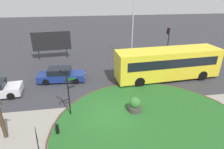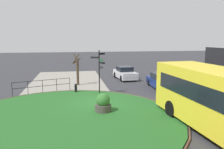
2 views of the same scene
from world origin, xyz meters
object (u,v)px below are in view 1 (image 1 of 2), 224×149
object	(u,v)px
signpost_directional	(68,89)
planter_near_signpost	(135,105)
traffic_light_near	(168,36)
street_tree_bare	(0,117)
bus_yellow	(168,63)
car_near_lane	(61,75)
bollard_foreground	(57,129)
billboard_left	(52,41)
lamppost_tall	(133,27)

from	to	relation	value
signpost_directional	planter_near_signpost	world-z (taller)	signpost_directional
traffic_light_near	street_tree_bare	distance (m)	20.74
bus_yellow	planter_near_signpost	world-z (taller)	bus_yellow
car_near_lane	planter_near_signpost	size ratio (longest dim) A/B	3.78
signpost_directional	planter_near_signpost	size ratio (longest dim) A/B	2.93
bus_yellow	traffic_light_near	size ratio (longest dim) A/B	2.66
car_near_lane	planter_near_signpost	xyz separation A→B (m)	(5.90, -6.28, -0.09)
car_near_lane	traffic_light_near	size ratio (longest dim) A/B	1.17
car_near_lane	planter_near_signpost	world-z (taller)	car_near_lane
bollard_foreground	car_near_lane	distance (m)	7.89
signpost_directional	bollard_foreground	world-z (taller)	signpost_directional
traffic_light_near	billboard_left	world-z (taller)	traffic_light_near
traffic_light_near	lamppost_tall	bearing A→B (deg)	-21.74
signpost_directional	bus_yellow	xyz separation A→B (m)	(9.54, 4.90, -0.53)
billboard_left	bollard_foreground	bearing A→B (deg)	-86.90
signpost_directional	planter_near_signpost	bearing A→B (deg)	-4.37
car_near_lane	bollard_foreground	bearing A→B (deg)	-83.06
signpost_directional	street_tree_bare	xyz separation A→B (m)	(-3.96, -1.73, -0.68)
signpost_directional	car_near_lane	distance (m)	6.22
billboard_left	street_tree_bare	bearing A→B (deg)	-99.16
traffic_light_near	street_tree_bare	xyz separation A→B (m)	(-16.19, -12.88, -1.42)
signpost_directional	bus_yellow	distance (m)	10.74
bus_yellow	car_near_lane	bearing A→B (deg)	170.67
signpost_directional	lamppost_tall	bearing A→B (deg)	57.40
planter_near_signpost	traffic_light_near	bearing A→B (deg)	56.98
bus_yellow	lamppost_tall	bearing A→B (deg)	101.39
street_tree_bare	billboard_left	bearing A→B (deg)	85.68
planter_near_signpost	street_tree_bare	bearing A→B (deg)	-171.10
bus_yellow	lamppost_tall	world-z (taller)	lamppost_tall
bollard_foreground	car_near_lane	world-z (taller)	car_near_lane
car_near_lane	traffic_light_near	world-z (taller)	traffic_light_near
bus_yellow	street_tree_bare	xyz separation A→B (m)	(-13.50, -6.63, -0.15)
traffic_light_near	billboard_left	size ratio (longest dim) A/B	0.83
car_near_lane	lamppost_tall	xyz separation A→B (m)	(8.78, 6.00, 3.49)
bus_yellow	car_near_lane	size ratio (longest dim) A/B	2.28
bollard_foreground	billboard_left	size ratio (longest dim) A/B	0.17
bus_yellow	car_near_lane	distance (m)	10.80
signpost_directional	street_tree_bare	distance (m)	4.37
bus_yellow	billboard_left	xyz separation A→B (m)	(-12.38, 8.19, 0.68)
lamppost_tall	planter_near_signpost	size ratio (longest dim) A/B	6.19
signpost_directional	car_near_lane	bearing A→B (deg)	101.05
lamppost_tall	car_near_lane	bearing A→B (deg)	-145.63
bus_yellow	planter_near_signpost	size ratio (longest dim) A/B	8.62
car_near_lane	street_tree_bare	distance (m)	8.19
traffic_light_near	street_tree_bare	size ratio (longest dim) A/B	1.30
billboard_left	street_tree_bare	world-z (taller)	billboard_left
signpost_directional	billboard_left	bearing A→B (deg)	102.23
lamppost_tall	planter_near_signpost	distance (m)	13.11
billboard_left	street_tree_bare	distance (m)	14.88
lamppost_tall	billboard_left	bearing A→B (deg)	173.60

